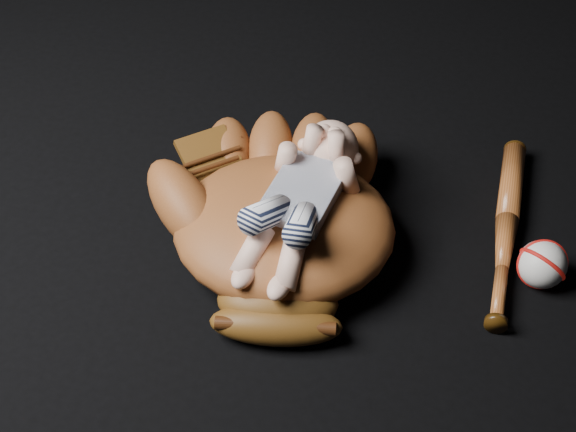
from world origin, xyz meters
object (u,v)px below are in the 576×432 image
Objects in this scene: baseball_bat at (506,230)px; newborn_baby at (297,202)px; baseball_glove at (284,219)px; baseball at (542,264)px.

newborn_baby is at bearing -163.93° from baseball_bat.
newborn_baby reaches higher than baseball_glove.
newborn_baby reaches higher than baseball.
baseball is (0.05, -0.09, 0.02)m from baseball_bat.
baseball_bat is 0.10m from baseball.
baseball_glove is 0.41m from baseball.
newborn_baby reaches higher than baseball_bat.
baseball_glove is 0.37m from baseball_bat.
baseball_bat is at bearing 29.99° from newborn_baby.
baseball_bat is at bearing 9.08° from baseball_glove.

